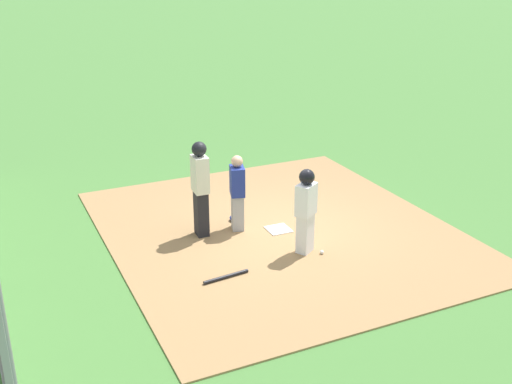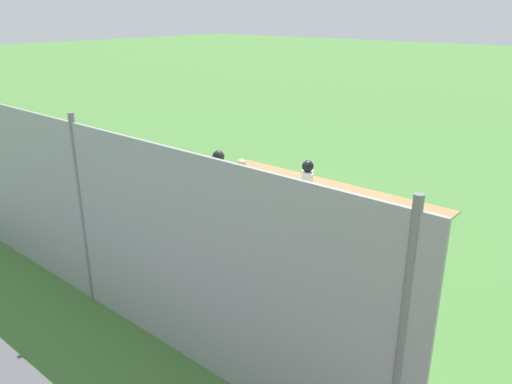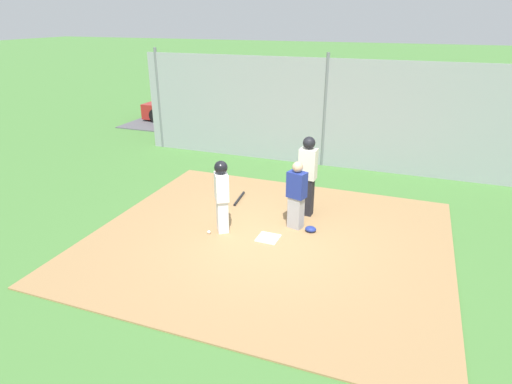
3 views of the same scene
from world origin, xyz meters
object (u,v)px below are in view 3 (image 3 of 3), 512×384
object	(u,v)px
baseball	(209,232)
parked_car_silver	(268,113)
runner	(222,192)
parked_car_red	(193,108)
umpire	(308,174)
catcher_mask	(311,229)
home_plate	(268,238)
baseball_bat	(239,198)
catcher	(297,195)

from	to	relation	value
baseball	parked_car_silver	distance (m)	9.43
runner	parked_car_silver	bearing A→B (deg)	70.14
runner	parked_car_silver	size ratio (longest dim) A/B	0.37
runner	parked_car_red	xyz separation A→B (m)	(5.50, -8.94, -0.31)
umpire	baseball	bearing A→B (deg)	-42.31
runner	parked_car_red	bearing A→B (deg)	88.86
catcher_mask	baseball	bearing A→B (deg)	22.85
home_plate	parked_car_silver	bearing A→B (deg)	-71.04
parked_car_red	catcher_mask	bearing A→B (deg)	-49.38
catcher_mask	baseball	world-z (taller)	catcher_mask
home_plate	baseball	xyz separation A→B (m)	(1.25, 0.24, 0.03)
runner	baseball_bat	xyz separation A→B (m)	(0.31, -1.67, -0.86)
baseball_bat	home_plate	bearing A→B (deg)	32.94
umpire	parked_car_red	bearing A→B (deg)	-134.10
catcher_mask	parked_car_silver	world-z (taller)	parked_car_silver
catcher	parked_car_red	bearing A→B (deg)	-123.87
home_plate	catcher	bearing A→B (deg)	-119.22
umpire	runner	xyz separation A→B (m)	(1.47, 1.43, -0.10)
catcher	baseball	size ratio (longest dim) A/B	20.32
baseball	umpire	bearing A→B (deg)	-135.33
baseball_bat	parked_car_red	bearing A→B (deg)	-150.37
runner	baseball	distance (m)	0.91
baseball_bat	catcher_mask	size ratio (longest dim) A/B	3.45
umpire	baseball	size ratio (longest dim) A/B	25.06
runner	catcher_mask	xyz separation A→B (m)	(-1.78, -0.61, -0.83)
catcher_mask	baseball	size ratio (longest dim) A/B	3.24
catcher	parked_car_red	world-z (taller)	catcher
home_plate	umpire	xyz separation A→B (m)	(-0.44, -1.43, 0.98)
catcher	parked_car_silver	xyz separation A→B (m)	(3.48, -8.29, -0.19)
home_plate	parked_car_red	size ratio (longest dim) A/B	0.10
umpire	catcher_mask	world-z (taller)	umpire
catcher_mask	parked_car_red	bearing A→B (deg)	-48.82
catcher_mask	parked_car_red	xyz separation A→B (m)	(7.29, -8.33, 0.52)
runner	baseball_bat	bearing A→B (deg)	67.75
home_plate	umpire	size ratio (longest dim) A/B	0.24
runner	baseball_bat	world-z (taller)	runner
parked_car_red	baseball	bearing A→B (deg)	-60.61
home_plate	catcher_mask	bearing A→B (deg)	-141.34
catcher	catcher_mask	xyz separation A→B (m)	(-0.36, 0.09, -0.71)
umpire	parked_car_silver	bearing A→B (deg)	-151.99
runner	home_plate	bearing A→B (deg)	-32.35
umpire	runner	size ratio (longest dim) A/B	1.18
umpire	home_plate	bearing A→B (deg)	-14.02
parked_car_silver	parked_car_red	xyz separation A→B (m)	(3.44, 0.06, 0.00)
baseball	parked_car_red	world-z (taller)	parked_car_red
home_plate	runner	distance (m)	1.35
catcher	catcher_mask	size ratio (longest dim) A/B	6.26
home_plate	parked_car_silver	size ratio (longest dim) A/B	0.10
home_plate	parked_car_red	distance (m)	11.08
baseball_bat	umpire	bearing A→B (deg)	76.54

